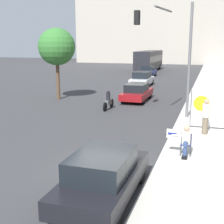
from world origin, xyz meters
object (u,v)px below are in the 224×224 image
Objects in this scene: seated_protester at (185,140)px; car_on_road_midblock at (142,79)px; car_on_road_distant at (148,71)px; motorcycle_on_road at (108,101)px; city_bus_on_road at (149,59)px; jogger_on_sidewalk at (206,116)px; parked_car_curbside at (103,175)px; street_tree_near_curb at (57,47)px; protest_banner at (209,109)px; car_on_road_nearest at (137,92)px; traffic_light_pole at (171,42)px.

car_on_road_midblock is at bearing 124.93° from seated_protester.
car_on_road_distant is 22.38m from motorcycle_on_road.
car_on_road_midblock is 0.37× the size of city_bus_on_road.
jogger_on_sidewalk reaches higher than car_on_road_distant.
car_on_road_midblock is at bearing 91.80° from motorcycle_on_road.
parked_car_curbside is (-2.63, -7.26, -0.30)m from jogger_on_sidewalk.
parked_car_curbside is 0.35× the size of city_bus_on_road.
street_tree_near_curb is (-3.42, -19.69, 3.41)m from car_on_road_distant.
seated_protester is 4.46m from protest_banner.
car_on_road_distant is (-7.52, 30.36, -0.03)m from seated_protester.
street_tree_near_curb reaches higher than car_on_road_distant.
car_on_road_distant is (-5.55, 34.32, 0.03)m from parked_car_curbside.
street_tree_near_curb is at bearing -115.53° from car_on_road_midblock.
motorcycle_on_road is (-3.83, 12.01, -0.15)m from parked_car_curbside.
car_on_road_nearest is at bearing -88.15° from jogger_on_sidewalk.
seated_protester is at bearing -73.24° from car_on_road_midblock.
city_bus_on_road is at bearing 103.06° from traffic_light_pole.
traffic_light_pole reaches higher than parked_car_curbside.
traffic_light_pole reaches higher than jogger_on_sidewalk.
seated_protester is 0.28× the size of parked_car_curbside.
motorcycle_on_road is at bearing 163.92° from traffic_light_pole.
car_on_road_distant is 2.17× the size of motorcycle_on_road.
car_on_road_distant is at bearing 80.14° from street_tree_near_curb.
traffic_light_pole is at bearing 134.04° from protest_banner.
parked_car_curbside is at bearing -108.33° from protest_banner.
car_on_road_nearest is (-5.49, 7.51, -0.47)m from protest_banner.
jogger_on_sidewalk is at bearing -68.38° from car_on_road_midblock.
jogger_on_sidewalk reaches higher than parked_car_curbside.
traffic_light_pole is at bearing -58.34° from car_on_road_nearest.
street_tree_near_curb is (-8.97, 14.63, 3.44)m from parked_car_curbside.
seated_protester is 12.78m from car_on_road_nearest.
protest_banner reaches higher than car_on_road_midblock.
motorcycle_on_road is (3.36, -31.46, -1.33)m from city_bus_on_road.
protest_banner is 4.79m from traffic_light_pole.
traffic_light_pole is at bearing -16.08° from motorcycle_on_road.
car_on_road_midblock is 9.85m from car_on_road_distant.
motorcycle_on_road is (-5.81, 8.05, -0.21)m from seated_protester.
seated_protester is 0.10× the size of city_bus_on_road.
car_on_road_distant reaches higher than seated_protester.
street_tree_near_curb reaches higher than seated_protester.
motorcycle_on_road is at bearing 144.00° from seated_protester.
jogger_on_sidewalk reaches higher than car_on_road_midblock.
street_tree_near_curb is at bearing 121.50° from parked_car_curbside.
car_on_road_nearest is 0.38× the size of city_bus_on_road.
car_on_road_midblock is at bearing 113.30° from protest_banner.
car_on_road_nearest is 7.23m from street_tree_near_curb.
seated_protester is 4.43m from parked_car_curbside.
traffic_light_pole is at bearing 87.96° from parked_car_curbside.
jogger_on_sidewalk is at bearing 96.95° from seated_protester.
traffic_light_pole is 15.00m from car_on_road_midblock.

